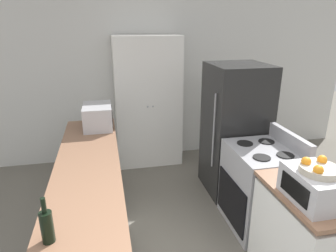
{
  "coord_description": "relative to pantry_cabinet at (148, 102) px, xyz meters",
  "views": [
    {
      "loc": [
        -0.67,
        -1.23,
        2.18
      ],
      "look_at": [
        0.0,
        1.9,
        1.05
      ],
      "focal_mm": 32.0,
      "sensor_mm": 36.0,
      "label": 1
    }
  ],
  "objects": [
    {
      "name": "fruit_bowl",
      "position": [
        0.81,
        -2.8,
        0.19
      ],
      "size": [
        0.28,
        0.28,
        0.1
      ],
      "color": "#B2A893",
      "rests_on": "toaster_oven"
    },
    {
      "name": "refrigerator",
      "position": [
        0.97,
        -1.07,
        -0.15
      ],
      "size": [
        0.72,
        0.74,
        1.69
      ],
      "color": "black",
      "rests_on": "ground_plane"
    },
    {
      "name": "wall_back",
      "position": [
        0.04,
        0.29,
        0.31
      ],
      "size": [
        7.0,
        0.06,
        2.6
      ],
      "color": "silver",
      "rests_on": "ground_plane"
    },
    {
      "name": "counter_right",
      "position": [
        0.92,
        -2.68,
        -0.55
      ],
      "size": [
        0.6,
        0.84,
        0.92
      ],
      "color": "silver",
      "rests_on": "ground_plane"
    },
    {
      "name": "toaster_oven",
      "position": [
        0.81,
        -2.79,
        0.04
      ],
      "size": [
        0.32,
        0.45,
        0.24
      ],
      "color": "#B2B2B7",
      "rests_on": "counter_right"
    },
    {
      "name": "wine_bottle",
      "position": [
        -1.03,
        -2.84,
        0.03
      ],
      "size": [
        0.08,
        0.08,
        0.3
      ],
      "color": "black",
      "rests_on": "counter_left"
    },
    {
      "name": "pantry_cabinet",
      "position": [
        0.0,
        0.0,
        0.0
      ],
      "size": [
        1.0,
        0.5,
        1.99
      ],
      "color": "white",
      "rests_on": "ground_plane"
    },
    {
      "name": "microwave",
      "position": [
        -0.75,
        -0.79,
        0.07
      ],
      "size": [
        0.35,
        0.49,
        0.29
      ],
      "color": "#B2B2B7",
      "rests_on": "counter_left"
    },
    {
      "name": "counter_left",
      "position": [
        -0.85,
        -1.79,
        -0.55
      ],
      "size": [
        0.6,
        2.63,
        0.92
      ],
      "color": "silver",
      "rests_on": "ground_plane"
    },
    {
      "name": "stove",
      "position": [
        0.94,
        -1.86,
        -0.53
      ],
      "size": [
        0.66,
        0.77,
        1.08
      ],
      "color": "#9E9EA3",
      "rests_on": "ground_plane"
    }
  ]
}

